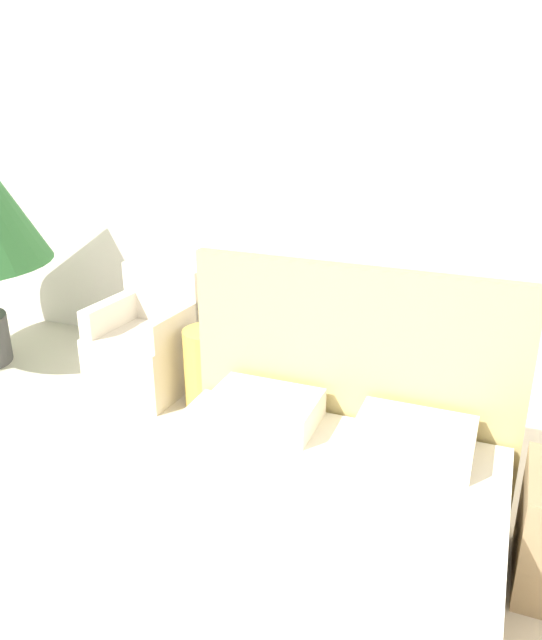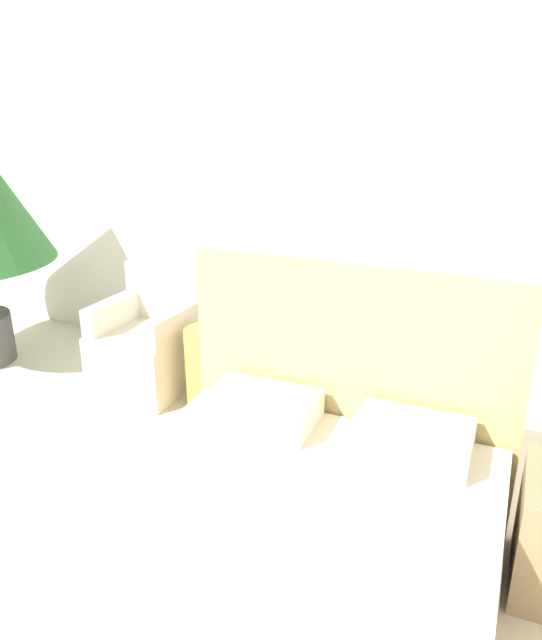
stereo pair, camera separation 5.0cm
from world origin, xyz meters
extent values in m
cube|color=silver|center=(0.00, 3.73, 1.45)|extent=(10.00, 0.06, 2.90)
cube|color=#8C7A5B|center=(0.86, 1.22, 0.13)|extent=(1.56, 2.15, 0.26)
cube|color=silver|center=(0.86, 1.22, 0.36)|extent=(1.53, 2.11, 0.21)
cube|color=tan|center=(0.86, 2.33, 0.61)|extent=(1.59, 0.06, 1.21)
cube|color=silver|center=(0.51, 2.08, 0.54)|extent=(0.51, 0.35, 0.14)
cube|color=silver|center=(1.22, 2.08, 0.54)|extent=(0.51, 0.35, 0.14)
cube|color=beige|center=(-0.72, 2.92, 0.21)|extent=(0.64, 0.61, 0.41)
cube|color=beige|center=(-0.70, 3.17, 0.61)|extent=(0.60, 0.11, 0.39)
cube|color=beige|center=(-0.97, 2.94, 0.51)|extent=(0.14, 0.51, 0.19)
cube|color=beige|center=(-0.47, 2.90, 0.51)|extent=(0.14, 0.51, 0.19)
cube|color=beige|center=(0.30, 2.92, 0.21)|extent=(0.66, 0.63, 0.41)
cube|color=beige|center=(0.33, 3.17, 0.61)|extent=(0.60, 0.13, 0.39)
cube|color=beige|center=(0.05, 2.95, 0.51)|extent=(0.16, 0.51, 0.19)
cube|color=beige|center=(0.54, 2.90, 0.51)|extent=(0.16, 0.51, 0.19)
cylinder|color=gold|center=(-0.21, 2.90, 0.26)|extent=(0.31, 0.31, 0.52)
camera|label=1|loc=(1.50, -0.31, 2.00)|focal=35.00mm
camera|label=2|loc=(1.54, -0.29, 2.00)|focal=35.00mm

